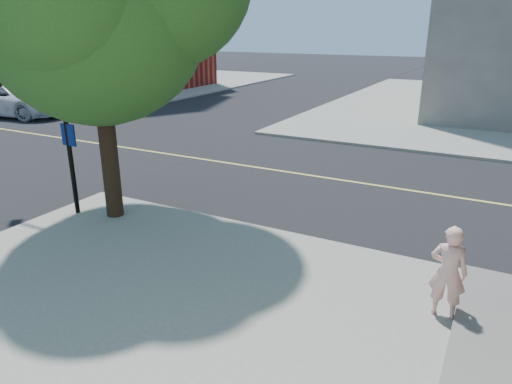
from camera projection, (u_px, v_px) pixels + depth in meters
The scene contains 6 objects.
ground at pixel (129, 202), 12.72m from camera, with size 140.00×140.00×0.00m, color black.
road_ew at pixel (219, 162), 16.46m from camera, with size 140.00×9.00×0.01m, color black.
sidewalk_nw at pixel (99, 80), 40.80m from camera, with size 26.00×25.00×0.12m, color gray.
man_on_phone at pixel (448, 272), 7.27m from camera, with size 0.56×0.37×1.54m, color beige.
signal_pole at pixel (6, 77), 11.49m from camera, with size 3.47×0.39×3.91m.
car_a at pixel (15, 99), 24.74m from camera, with size 2.85×6.18×1.72m, color silver.
Camera 1 is at (8.62, -8.90, 4.47)m, focal length 33.10 mm.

